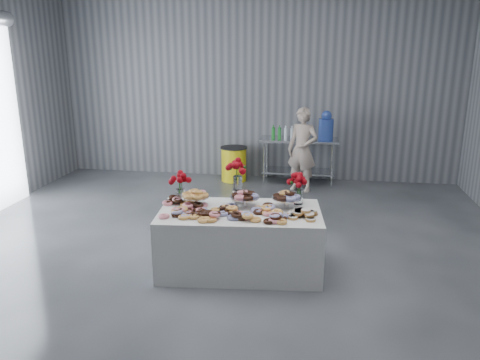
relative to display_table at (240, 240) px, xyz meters
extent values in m
plane|color=#33353A|center=(-0.35, -0.22, -0.38)|extent=(9.00, 9.00, 0.00)
cube|color=slate|center=(-0.35, 4.28, 1.62)|extent=(8.00, 0.04, 4.00)
cube|color=white|center=(0.00, 0.00, 0.00)|extent=(1.99, 1.18, 0.75)
cube|color=silver|center=(0.55, 3.88, 0.51)|extent=(1.50, 0.60, 0.04)
cube|color=silver|center=(0.55, 3.88, -0.12)|extent=(1.40, 0.55, 0.03)
cylinder|color=silver|center=(-0.10, 3.63, 0.05)|extent=(0.04, 0.04, 0.86)
cylinder|color=silver|center=(1.20, 3.63, 0.05)|extent=(0.04, 0.04, 0.86)
cylinder|color=silver|center=(-0.10, 4.13, 0.05)|extent=(0.04, 0.04, 0.86)
cylinder|color=silver|center=(1.20, 4.13, 0.05)|extent=(0.04, 0.04, 0.86)
cylinder|color=silver|center=(-0.56, 0.10, 0.44)|extent=(0.06, 0.06, 0.12)
cylinder|color=silver|center=(-0.56, 0.10, 0.50)|extent=(0.36, 0.36, 0.01)
cylinder|color=silver|center=(0.04, 0.15, 0.44)|extent=(0.06, 0.06, 0.12)
cylinder|color=silver|center=(0.04, 0.15, 0.50)|extent=(0.36, 0.36, 0.01)
cylinder|color=silver|center=(0.53, 0.20, 0.44)|extent=(0.06, 0.06, 0.12)
cylinder|color=silver|center=(0.53, 0.20, 0.50)|extent=(0.36, 0.36, 0.01)
cylinder|color=white|center=(-0.77, 0.18, 0.46)|extent=(0.11, 0.11, 0.18)
cylinder|color=#1E5919|center=(-0.77, 0.18, 0.59)|extent=(0.04, 0.04, 0.18)
cylinder|color=white|center=(0.67, 0.37, 0.46)|extent=(0.11, 0.11, 0.18)
cylinder|color=#1E5919|center=(0.67, 0.37, 0.59)|extent=(0.04, 0.04, 0.18)
cylinder|color=silver|center=(-0.08, 0.34, 0.45)|extent=(0.14, 0.14, 0.15)
cylinder|color=white|center=(-0.08, 0.34, 0.61)|extent=(0.11, 0.11, 0.18)
cylinder|color=#1E5919|center=(-0.08, 0.34, 0.75)|extent=(0.04, 0.04, 0.18)
cylinder|color=blue|center=(1.05, 3.88, 0.73)|extent=(0.28, 0.28, 0.40)
sphere|color=blue|center=(1.05, 3.88, 0.98)|extent=(0.20, 0.20, 0.20)
imported|color=#CC8C93|center=(0.62, 3.42, 0.41)|extent=(0.66, 0.55, 1.56)
cylinder|color=yellow|center=(-0.75, 3.88, -0.04)|extent=(0.50, 0.50, 0.67)
cylinder|color=black|center=(-0.75, 3.88, 0.30)|extent=(0.54, 0.54, 0.02)
camera|label=1|loc=(0.82, -5.13, 2.23)|focal=35.00mm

